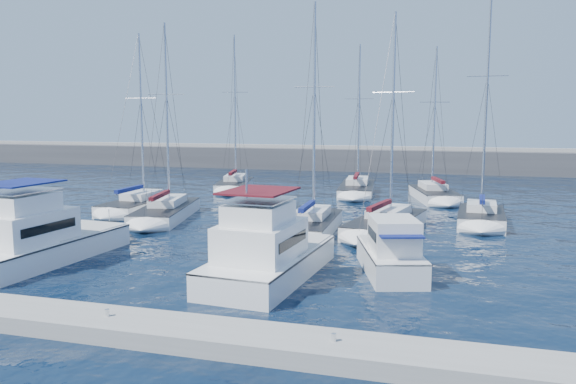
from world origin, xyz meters
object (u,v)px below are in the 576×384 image
(motor_yacht_stbd_outer, at_px, (391,255))
(sailboat_back_c, at_px, (434,194))
(sailboat_mid_b, at_px, (166,212))
(sailboat_mid_e, at_px, (481,217))
(sailboat_back_b, at_px, (357,189))
(sailboat_back_a, at_px, (235,185))
(sailboat_mid_d, at_px, (386,224))
(motor_yacht_stbd_inner, at_px, (267,255))
(sailboat_mid_a, at_px, (139,205))
(motor_yacht_port_inner, at_px, (37,241))
(sailboat_mid_c, at_px, (311,225))

(motor_yacht_stbd_outer, distance_m, sailboat_back_c, 25.77)
(sailboat_mid_b, xyz_separation_m, sailboat_mid_e, (22.32, 3.92, 0.05))
(sailboat_back_b, bearing_deg, sailboat_back_a, 176.42)
(sailboat_mid_d, relative_size, sailboat_mid_e, 0.88)
(motor_yacht_stbd_inner, xyz_separation_m, sailboat_back_a, (-13.26, 29.86, -0.59))
(sailboat_mid_a, relative_size, sailboat_back_c, 1.02)
(motor_yacht_port_inner, bearing_deg, sailboat_mid_d, 42.76)
(sailboat_mid_d, bearing_deg, sailboat_mid_b, -169.45)
(motor_yacht_stbd_inner, relative_size, sailboat_mid_e, 0.57)
(sailboat_mid_b, bearing_deg, motor_yacht_stbd_outer, -43.23)
(sailboat_mid_c, bearing_deg, sailboat_mid_d, 18.26)
(sailboat_back_b, bearing_deg, sailboat_mid_c, -95.54)
(motor_yacht_stbd_inner, xyz_separation_m, sailboat_mid_e, (10.25, 16.85, -0.57))
(sailboat_mid_a, distance_m, sailboat_back_b, 21.33)
(motor_yacht_port_inner, xyz_separation_m, sailboat_mid_b, (0.22, 13.30, -0.62))
(sailboat_back_a, bearing_deg, sailboat_mid_c, -69.28)
(motor_yacht_stbd_inner, relative_size, sailboat_mid_d, 0.65)
(sailboat_back_c, bearing_deg, sailboat_mid_c, -127.52)
(sailboat_back_c, bearing_deg, sailboat_back_b, 148.95)
(sailboat_mid_e, xyz_separation_m, sailboat_back_c, (-3.51, 11.35, -0.05))
(motor_yacht_stbd_outer, bearing_deg, sailboat_mid_e, 54.68)
(sailboat_mid_a, relative_size, sailboat_back_b, 0.97)
(motor_yacht_stbd_inner, bearing_deg, sailboat_mid_e, 63.19)
(sailboat_mid_b, xyz_separation_m, sailboat_back_c, (18.81, 15.27, 0.00))
(motor_yacht_port_inner, bearing_deg, sailboat_mid_b, 93.45)
(sailboat_mid_d, bearing_deg, sailboat_back_a, 146.87)
(sailboat_mid_a, height_order, sailboat_mid_d, sailboat_mid_d)
(sailboat_mid_c, distance_m, sailboat_mid_d, 4.97)
(motor_yacht_stbd_outer, xyz_separation_m, sailboat_mid_d, (-1.31, 10.16, -0.43))
(motor_yacht_port_inner, relative_size, sailboat_back_b, 0.67)
(sailboat_mid_a, xyz_separation_m, sailboat_mid_e, (25.99, 1.54, 0.05))
(motor_yacht_stbd_outer, xyz_separation_m, sailboat_mid_e, (4.81, 14.38, -0.38))
(sailboat_mid_a, bearing_deg, sailboat_back_c, 29.23)
(motor_yacht_port_inner, bearing_deg, sailboat_mid_c, 48.13)
(motor_yacht_port_inner, distance_m, motor_yacht_stbd_outer, 17.95)
(sailboat_mid_b, bearing_deg, sailboat_mid_a, 134.63)
(sailboat_mid_a, bearing_deg, sailboat_mid_c, -16.82)
(sailboat_mid_a, height_order, sailboat_back_b, sailboat_back_b)
(sailboat_mid_d, height_order, sailboat_back_a, sailboat_back_a)
(sailboat_back_a, relative_size, sailboat_back_b, 1.09)
(sailboat_mid_c, height_order, sailboat_mid_e, sailboat_mid_e)
(sailboat_mid_a, height_order, sailboat_mid_c, sailboat_mid_c)
(sailboat_mid_c, bearing_deg, sailboat_back_c, 64.99)
(sailboat_mid_b, height_order, sailboat_back_c, sailboat_mid_b)
(sailboat_mid_c, xyz_separation_m, sailboat_back_b, (-0.08, 19.46, -0.02))
(sailboat_mid_a, height_order, sailboat_mid_b, sailboat_mid_b)
(motor_yacht_stbd_inner, bearing_deg, motor_yacht_port_inner, -173.75)
(sailboat_mid_b, relative_size, sailboat_mid_d, 1.01)
(sailboat_mid_d, xyz_separation_m, sailboat_back_b, (-4.74, 17.72, -0.00))
(sailboat_mid_a, relative_size, sailboat_mid_e, 0.87)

